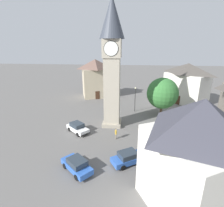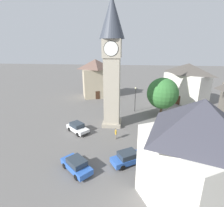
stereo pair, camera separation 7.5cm
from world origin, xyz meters
name	(u,v)px [view 2 (the right image)]	position (x,y,z in m)	size (l,w,h in m)	color
ground_plane	(112,124)	(0.00, 0.00, 0.00)	(200.00, 200.00, 0.00)	#605E5B
clock_tower	(112,54)	(0.00, 0.00, 11.94)	(3.82, 3.82, 20.44)	gray
car_blue_kerb	(128,158)	(3.05, -10.42, 0.76)	(4.40, 3.61, 1.53)	#2D5BB7
car_silver_kerb	(78,128)	(-5.21, -3.36, 0.76)	(4.24, 3.95, 1.53)	white
car_red_corner	(76,165)	(-2.61, -12.35, 0.76)	(4.22, 3.99, 1.53)	#2D5BB7
pedestrian	(116,133)	(1.09, -4.92, 1.01)	(0.30, 0.55, 1.69)	#706656
tree	(163,93)	(9.26, 5.64, 4.45)	(6.05, 6.05, 7.49)	brown
building_shop_left	(195,157)	(8.24, -15.75, 4.98)	(9.33, 9.49, 9.76)	silver
building_corner_back	(187,83)	(16.26, 14.59, 4.79)	(10.74, 11.06, 9.41)	silver
building_hall_far	(96,78)	(-6.27, 17.53, 5.07)	(8.43, 7.71, 9.96)	tan
lamp_post	(135,96)	(4.08, 6.98, 3.47)	(0.36, 0.36, 5.22)	black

